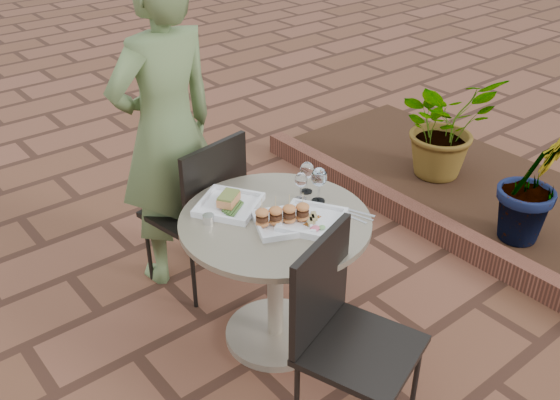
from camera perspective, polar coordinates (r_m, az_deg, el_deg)
ground at (r=3.21m, az=-2.65°, el=-14.73°), size 60.00×60.00×0.00m
cafe_table at (r=3.04m, az=-0.44°, el=-5.64°), size 0.90×0.90×0.73m
chair_far at (r=3.40m, az=-7.05°, el=-0.24°), size 0.51×0.51×0.93m
chair_near at (r=2.61m, az=5.66°, el=-11.18°), size 0.56×0.56×0.93m
diner at (r=3.40m, az=-10.33°, el=6.21°), size 0.69×0.49×1.80m
plate_salmon at (r=2.98m, az=-4.68°, el=-0.36°), size 0.38×0.38×0.08m
plate_sliders at (r=2.83m, az=0.23°, el=-1.67°), size 0.32×0.32×0.16m
plate_tuna at (r=2.86m, az=2.98°, el=-1.86°), size 0.38×0.38×0.03m
wine_glass_right at (r=2.97m, az=3.59°, el=2.03°), size 0.08×0.08×0.18m
wine_glass_mid at (r=3.00m, az=1.93°, el=1.79°), size 0.06×0.06×0.15m
wine_glass_far at (r=3.06m, az=2.48°, el=2.66°), size 0.07×0.07×0.17m
steel_ramekin at (r=2.88m, az=-6.55°, el=-1.73°), size 0.05×0.05×0.04m
cutlery_set at (r=2.95m, az=6.60°, el=-1.25°), size 0.17×0.24×0.00m
planter_curb at (r=4.23m, az=12.43°, el=-1.57°), size 0.12×3.00×0.15m
mulch_bed at (r=4.76m, az=17.78°, el=0.86°), size 1.30×3.00×0.06m
potted_plant_a at (r=4.69m, az=14.82°, el=6.64°), size 0.82×0.75×0.77m
potted_plant_b at (r=4.06m, az=22.27°, el=1.62°), size 0.51×0.44×0.81m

